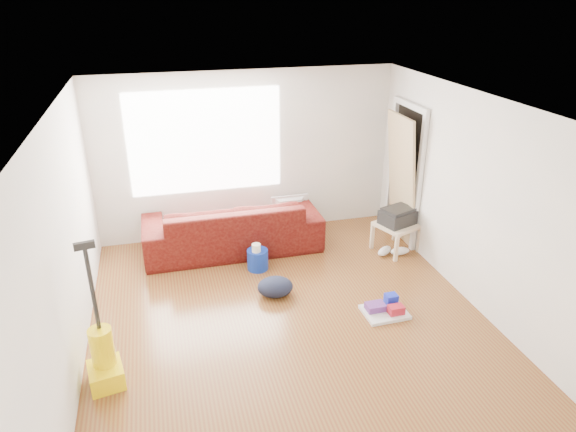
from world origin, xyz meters
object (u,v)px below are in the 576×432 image
object	(u,v)px
side_table	(397,228)
bucket	(258,269)
sofa	(233,248)
backpack	(275,295)
vacuum	(104,358)
cleaning_tray	(386,309)
tv_stand	(290,225)

from	to	relation	value
side_table	bucket	world-z (taller)	side_table
sofa	backpack	world-z (taller)	sofa
vacuum	side_table	bearing A→B (deg)	14.13
cleaning_tray	vacuum	size ratio (longest dim) A/B	0.34
bucket	vacuum	distance (m)	2.61
bucket	backpack	size ratio (longest dim) A/B	0.64
side_table	vacuum	bearing A→B (deg)	-155.37
tv_stand	side_table	distance (m)	1.65
sofa	backpack	xyz separation A→B (m)	(0.31, -1.40, 0.00)
cleaning_tray	sofa	bearing A→B (deg)	125.30
sofa	bucket	size ratio (longest dim) A/B	8.85
side_table	cleaning_tray	xyz separation A→B (m)	(-0.81, -1.44, -0.31)
bucket	cleaning_tray	xyz separation A→B (m)	(1.26, -1.42, 0.06)
backpack	cleaning_tray	bearing A→B (deg)	-23.97
bucket	backpack	world-z (taller)	bucket
tv_stand	backpack	size ratio (longest dim) A/B	1.74
cleaning_tray	vacuum	bearing A→B (deg)	-173.27
side_table	vacuum	distance (m)	4.35
tv_stand	side_table	bearing A→B (deg)	-37.65
cleaning_tray	bucket	bearing A→B (deg)	131.63
cleaning_tray	side_table	bearing A→B (deg)	60.70
side_table	bucket	bearing A→B (deg)	-179.33
bucket	backpack	bearing A→B (deg)	-83.81
sofa	backpack	size ratio (longest dim) A/B	5.69
side_table	bucket	xyz separation A→B (m)	(-2.07, -0.02, -0.36)
side_table	bucket	distance (m)	2.10
bucket	cleaning_tray	size ratio (longest dim) A/B	0.56
sofa	cleaning_tray	bearing A→B (deg)	125.30
vacuum	backpack	bearing A→B (deg)	18.26
cleaning_tray	tv_stand	bearing A→B (deg)	102.72
sofa	cleaning_tray	xyz separation A→B (m)	(1.49, -2.10, 0.06)
sofa	bucket	distance (m)	0.72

